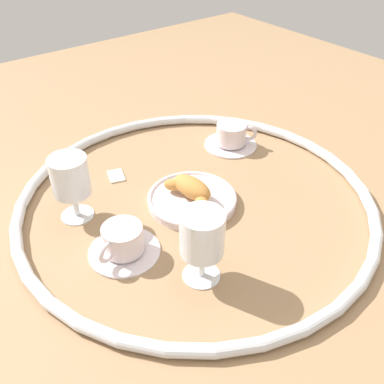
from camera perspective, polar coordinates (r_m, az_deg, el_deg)
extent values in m
plane|color=#997551|center=(0.95, 0.48, -1.48)|extent=(2.20, 2.20, 0.00)
torus|color=silver|center=(0.94, 0.48, -0.91)|extent=(0.76, 0.76, 0.02)
cylinder|color=silver|center=(0.94, 0.00, -1.08)|extent=(0.19, 0.19, 0.02)
torus|color=silver|center=(0.94, 0.00, -0.70)|extent=(0.19, 0.19, 0.01)
ellipsoid|color=#BC7A38|center=(0.92, 0.00, 0.58)|extent=(0.10, 0.06, 0.04)
ellipsoid|color=#BC7A38|center=(0.94, -2.38, 0.95)|extent=(0.05, 0.05, 0.03)
ellipsoid|color=#BC7A38|center=(0.89, 1.30, -1.33)|extent=(0.05, 0.05, 0.03)
cylinder|color=silver|center=(1.15, 5.03, 6.25)|extent=(0.14, 0.14, 0.01)
cylinder|color=silver|center=(1.13, 5.12, 7.57)|extent=(0.08, 0.08, 0.05)
cylinder|color=brown|center=(1.12, 5.18, 8.55)|extent=(0.07, 0.07, 0.01)
torus|color=silver|center=(1.14, 7.41, 7.58)|extent=(0.03, 0.04, 0.04)
cylinder|color=silver|center=(0.84, -8.79, -7.55)|extent=(0.14, 0.14, 0.01)
cylinder|color=silver|center=(0.82, -8.99, -6.02)|extent=(0.08, 0.08, 0.05)
cylinder|color=#937A60|center=(0.80, -9.14, -4.87)|extent=(0.07, 0.07, 0.01)
torus|color=silver|center=(0.79, -11.01, -7.74)|extent=(0.02, 0.04, 0.04)
cylinder|color=white|center=(0.94, -14.67, -2.84)|extent=(0.07, 0.07, 0.01)
cylinder|color=white|center=(0.92, -14.95, -1.40)|extent=(0.01, 0.01, 0.05)
cylinder|color=white|center=(0.89, -15.62, 2.03)|extent=(0.08, 0.08, 0.08)
cylinder|color=#E0CC4C|center=(0.89, -15.47, 1.23)|extent=(0.07, 0.07, 0.05)
cylinder|color=white|center=(0.79, 1.23, -10.70)|extent=(0.07, 0.07, 0.01)
cylinder|color=white|center=(0.77, 1.26, -9.18)|extent=(0.01, 0.01, 0.05)
cylinder|color=white|center=(0.72, 1.33, -5.45)|extent=(0.08, 0.08, 0.08)
cylinder|color=#E0CC4C|center=(0.72, 1.33, -5.63)|extent=(0.07, 0.07, 0.07)
cube|color=white|center=(1.04, -9.85, 2.18)|extent=(0.06, 0.05, 0.01)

